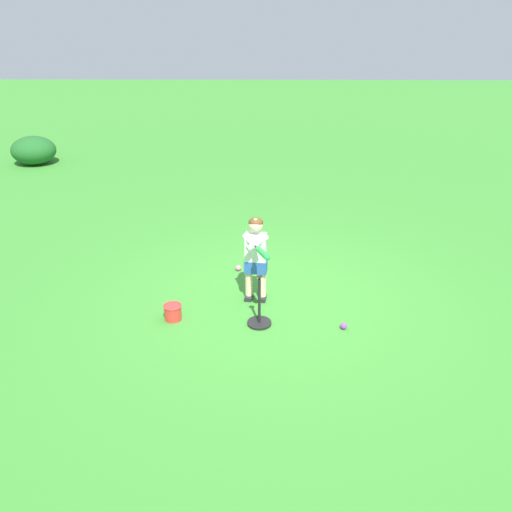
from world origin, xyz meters
TOP-DOWN VIEW (x-y plane):
  - ground_plane at (0.00, 0.00)m, footprint 40.00×40.00m
  - child_batter at (-0.27, -0.04)m, footprint 0.33×0.75m
  - play_ball_behind_batter at (0.73, -0.68)m, footprint 0.07×0.07m
  - play_ball_far_right at (-0.52, 0.77)m, footprint 0.08×0.08m
  - batting_tee at (-0.23, -0.59)m, footprint 0.28×0.28m
  - toy_bucket at (-1.23, -0.50)m, footprint 0.22×0.22m
  - shrub_left_background at (-5.33, 6.04)m, footprint 0.99×0.88m

SIDE VIEW (x-z plane):
  - ground_plane at x=0.00m, z-range 0.00..0.00m
  - play_ball_behind_batter at x=0.73m, z-range 0.00..0.07m
  - play_ball_far_right at x=-0.52m, z-range 0.00..0.08m
  - toy_bucket at x=-1.23m, z-range 0.00..0.19m
  - batting_tee at x=-0.23m, z-range -0.21..0.41m
  - shrub_left_background at x=-5.33m, z-range 0.00..0.62m
  - child_batter at x=-0.27m, z-range 0.11..1.19m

